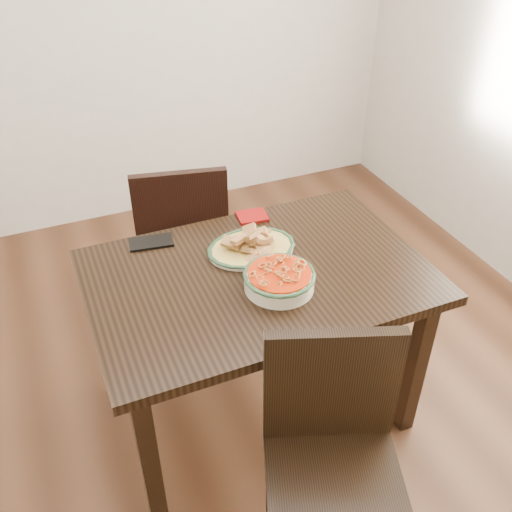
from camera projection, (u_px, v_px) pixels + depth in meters
name	position (u px, v px, depth m)	size (l,w,h in m)	color
floor	(232.00, 391.00, 2.60)	(3.50, 3.50, 0.00)	#3B2113
wall_back	(112.00, 6.00, 3.14)	(3.50, 0.10, 2.60)	beige
dining_table	(258.00, 292.00, 2.14)	(1.24, 0.82, 0.75)	black
chair_far	(182.00, 235.00, 2.73)	(0.50, 0.50, 0.89)	black
chair_near	(332.00, 449.00, 1.76)	(0.54, 0.54, 0.89)	black
fish_plate	(251.00, 241.00, 2.17)	(0.34, 0.26, 0.11)	beige
noodle_bowl	(279.00, 278.00, 1.99)	(0.26, 0.26, 0.08)	#F2EACD
smartphone	(151.00, 242.00, 2.23)	(0.17, 0.09, 0.01)	black
napkin	(252.00, 216.00, 2.39)	(0.12, 0.10, 0.01)	maroon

